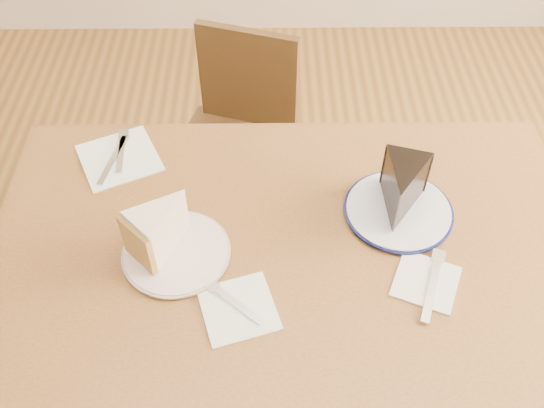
{
  "coord_description": "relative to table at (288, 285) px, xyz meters",
  "views": [
    {
      "loc": [
        -0.04,
        -0.71,
        1.71
      ],
      "look_at": [
        -0.03,
        0.1,
        0.8
      ],
      "focal_mm": 40.0,
      "sensor_mm": 36.0,
      "label": 1
    }
  ],
  "objects": [
    {
      "name": "plate_navy",
      "position": [
        0.23,
        0.11,
        0.1
      ],
      "size": [
        0.22,
        0.22,
        0.01
      ],
      "primitive_type": "cylinder",
      "color": "white",
      "rests_on": "table"
    },
    {
      "name": "knife_spare",
      "position": [
        -0.39,
        0.27,
        0.1
      ],
      "size": [
        0.05,
        0.16,
        0.0
      ],
      "primitive_type": "cube",
      "rotation": [
        0.0,
        0.0,
        -0.2
      ],
      "color": "white",
      "rests_on": "napkin_spare"
    },
    {
      "name": "fork_spare",
      "position": [
        -0.37,
        0.3,
        0.1
      ],
      "size": [
        0.02,
        0.14,
        0.0
      ],
      "primitive_type": "cube",
      "rotation": [
        0.0,
        0.0,
        0.07
      ],
      "color": "silver",
      "rests_on": "napkin_spare"
    },
    {
      "name": "table",
      "position": [
        0.0,
        0.0,
        0.0
      ],
      "size": [
        1.2,
        0.8,
        0.75
      ],
      "color": "#503015",
      "rests_on": "ground"
    },
    {
      "name": "carrot_cake",
      "position": [
        -0.24,
        0.03,
        0.16
      ],
      "size": [
        0.14,
        0.14,
        0.1
      ],
      "primitive_type": null,
      "rotation": [
        0.0,
        0.0,
        -0.78
      ],
      "color": "#EFE0C5",
      "rests_on": "plate_cream"
    },
    {
      "name": "fork_cream",
      "position": [
        -0.1,
        -0.11,
        0.1
      ],
      "size": [
        0.12,
        0.1,
        0.0
      ],
      "primitive_type": "cube",
      "rotation": [
        0.0,
        0.0,
        0.86
      ],
      "color": "silver",
      "rests_on": "napkin_cream"
    },
    {
      "name": "chair_far",
      "position": [
        -0.13,
        0.7,
        -0.23
      ],
      "size": [
        0.46,
        0.46,
        0.75
      ],
      "rotation": [
        0.0,
        0.0,
        2.83
      ],
      "color": "black",
      "rests_on": "ground"
    },
    {
      "name": "napkin_cream",
      "position": [
        -0.1,
        -0.12,
        0.1
      ],
      "size": [
        0.16,
        0.16,
        0.0
      ],
      "primitive_type": "cube",
      "rotation": [
        0.0,
        0.0,
        0.29
      ],
      "color": "white",
      "rests_on": "table"
    },
    {
      "name": "napkin_spare",
      "position": [
        -0.38,
        0.28,
        0.1
      ],
      "size": [
        0.22,
        0.22,
        0.0
      ],
      "primitive_type": "cube",
      "rotation": [
        0.0,
        0.0,
        0.44
      ],
      "color": "white",
      "rests_on": "table"
    },
    {
      "name": "knife_navy",
      "position": [
        0.27,
        -0.07,
        0.1
      ],
      "size": [
        0.07,
        0.17,
        0.0
      ],
      "primitive_type": "cube",
      "rotation": [
        0.0,
        0.0,
        -0.35
      ],
      "color": "silver",
      "rests_on": "napkin_navy"
    },
    {
      "name": "chocolate_cake",
      "position": [
        0.23,
        0.11,
        0.16
      ],
      "size": [
        0.13,
        0.15,
        0.1
      ],
      "primitive_type": null,
      "rotation": [
        0.0,
        0.0,
        2.85
      ],
      "color": "black",
      "rests_on": "plate_navy"
    },
    {
      "name": "napkin_navy",
      "position": [
        0.26,
        -0.06,
        0.1
      ],
      "size": [
        0.15,
        0.15,
        0.0
      ],
      "primitive_type": "cube",
      "rotation": [
        0.0,
        0.0,
        -0.41
      ],
      "color": "white",
      "rests_on": "table"
    },
    {
      "name": "plate_cream",
      "position": [
        -0.22,
        0.01,
        0.1
      ],
      "size": [
        0.2,
        0.2,
        0.01
      ],
      "primitive_type": "cylinder",
      "color": "silver",
      "rests_on": "table"
    }
  ]
}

